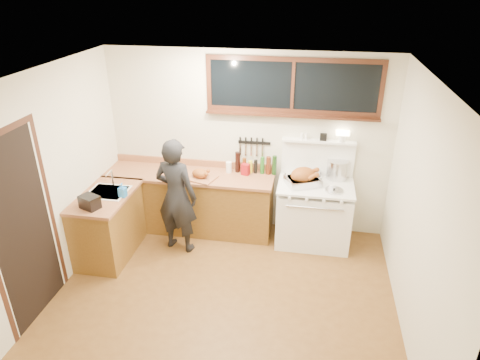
% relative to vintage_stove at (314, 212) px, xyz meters
% --- Properties ---
extents(ground_plane, '(4.00, 3.50, 0.02)m').
position_rel_vintage_stove_xyz_m(ground_plane, '(-1.00, -1.41, -0.48)').
color(ground_plane, brown).
extents(room_shell, '(4.10, 3.60, 2.65)m').
position_rel_vintage_stove_xyz_m(room_shell, '(-1.00, -1.41, 1.18)').
color(room_shell, beige).
rests_on(room_shell, ground).
extents(counter_back, '(2.44, 0.64, 1.00)m').
position_rel_vintage_stove_xyz_m(counter_back, '(-1.80, 0.04, -0.01)').
color(counter_back, brown).
rests_on(counter_back, ground).
extents(counter_left, '(0.64, 1.09, 0.90)m').
position_rel_vintage_stove_xyz_m(counter_left, '(-2.70, -0.79, -0.02)').
color(counter_left, brown).
rests_on(counter_left, ground).
extents(sink_unit, '(0.50, 0.45, 0.37)m').
position_rel_vintage_stove_xyz_m(sink_unit, '(-2.68, -0.71, 0.38)').
color(sink_unit, white).
rests_on(sink_unit, counter_left).
extents(vintage_stove, '(1.02, 0.74, 1.58)m').
position_rel_vintage_stove_xyz_m(vintage_stove, '(0.00, 0.00, 0.00)').
color(vintage_stove, white).
rests_on(vintage_stove, ground).
extents(back_window, '(2.32, 0.13, 0.77)m').
position_rel_vintage_stove_xyz_m(back_window, '(-0.40, 0.31, 1.60)').
color(back_window, black).
rests_on(back_window, room_shell).
extents(left_doorway, '(0.02, 1.04, 2.17)m').
position_rel_vintage_stove_xyz_m(left_doorway, '(-2.99, -1.96, 0.62)').
color(left_doorway, black).
rests_on(left_doorway, ground).
extents(knife_strip, '(0.46, 0.03, 0.28)m').
position_rel_vintage_stove_xyz_m(knife_strip, '(-0.92, 0.32, 0.84)').
color(knife_strip, black).
rests_on(knife_strip, room_shell).
extents(man, '(0.66, 0.51, 1.62)m').
position_rel_vintage_stove_xyz_m(man, '(-1.82, -0.50, 0.34)').
color(man, black).
rests_on(man, ground).
extents(soap_bottle, '(0.09, 0.10, 0.19)m').
position_rel_vintage_stove_xyz_m(soap_bottle, '(-2.43, -0.79, 0.53)').
color(soap_bottle, blue).
rests_on(soap_bottle, counter_left).
extents(toaster, '(0.28, 0.24, 0.16)m').
position_rel_vintage_stove_xyz_m(toaster, '(-2.70, -1.14, 0.51)').
color(toaster, black).
rests_on(toaster, counter_left).
extents(cutting_board, '(0.50, 0.43, 0.14)m').
position_rel_vintage_stove_xyz_m(cutting_board, '(-1.59, -0.10, 0.49)').
color(cutting_board, '#945C3B').
rests_on(cutting_board, counter_back).
extents(roast_turkey, '(0.53, 0.48, 0.25)m').
position_rel_vintage_stove_xyz_m(roast_turkey, '(-0.18, -0.04, 0.53)').
color(roast_turkey, silver).
rests_on(roast_turkey, vintage_stove).
extents(stockpot, '(0.37, 0.37, 0.27)m').
position_rel_vintage_stove_xyz_m(stockpot, '(0.28, 0.24, 0.57)').
color(stockpot, silver).
rests_on(stockpot, vintage_stove).
extents(saucepan, '(0.18, 0.27, 0.11)m').
position_rel_vintage_stove_xyz_m(saucepan, '(-0.01, 0.21, 0.49)').
color(saucepan, silver).
rests_on(saucepan, vintage_stove).
extents(pot_lid, '(0.28, 0.28, 0.04)m').
position_rel_vintage_stove_xyz_m(pot_lid, '(0.23, -0.17, 0.45)').
color(pot_lid, silver).
rests_on(pot_lid, vintage_stove).
extents(coffee_tin, '(0.13, 0.11, 0.16)m').
position_rel_vintage_stove_xyz_m(coffee_tin, '(-0.99, 0.14, 0.51)').
color(coffee_tin, maroon).
rests_on(coffee_tin, counter_back).
extents(pitcher, '(0.09, 0.09, 0.16)m').
position_rel_vintage_stove_xyz_m(pitcher, '(-1.24, 0.18, 0.51)').
color(pitcher, white).
rests_on(pitcher, counter_back).
extents(bottle_cluster, '(0.59, 0.07, 0.30)m').
position_rel_vintage_stove_xyz_m(bottle_cluster, '(-0.85, 0.22, 0.56)').
color(bottle_cluster, black).
rests_on(bottle_cluster, counter_back).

